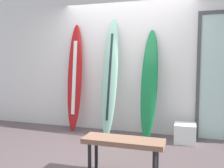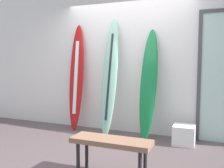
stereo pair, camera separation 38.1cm
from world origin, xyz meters
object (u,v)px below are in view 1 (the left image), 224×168
object	(u,v)px
surfboard_emerald	(149,84)
bench	(123,144)
display_block_left	(185,133)
surfboard_crimson	(75,78)
surfboard_seafoam	(110,77)

from	to	relation	value
surfboard_emerald	bench	size ratio (longest dim) A/B	2.02
display_block_left	bench	world-z (taller)	bench
surfboard_crimson	bench	distance (m)	2.35
surfboard_crimson	bench	size ratio (longest dim) A/B	2.17
surfboard_seafoam	display_block_left	world-z (taller)	surfboard_seafoam
surfboard_emerald	bench	world-z (taller)	surfboard_emerald
surfboard_emerald	surfboard_seafoam	bearing A→B (deg)	-177.09
surfboard_seafoam	surfboard_emerald	distance (m)	0.74
surfboard_seafoam	display_block_left	bearing A→B (deg)	-3.31
surfboard_crimson	surfboard_seafoam	xyz separation A→B (m)	(0.77, -0.11, 0.05)
surfboard_seafoam	bench	size ratio (longest dim) A/B	2.26
surfboard_emerald	display_block_left	world-z (taller)	surfboard_emerald
surfboard_crimson	surfboard_seafoam	bearing A→B (deg)	-7.78
surfboard_emerald	bench	xyz separation A→B (m)	(-0.03, -1.65, -0.57)
surfboard_seafoam	bench	world-z (taller)	surfboard_seafoam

